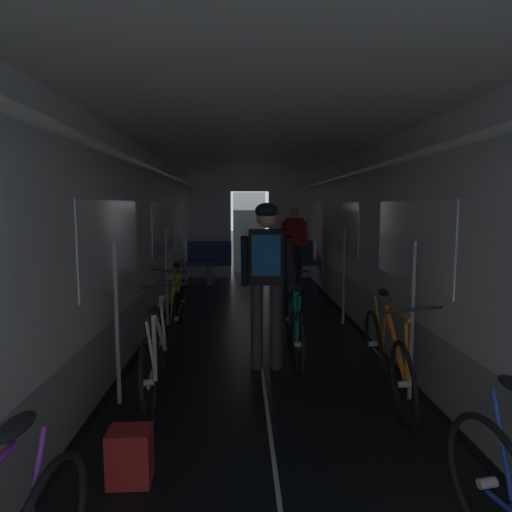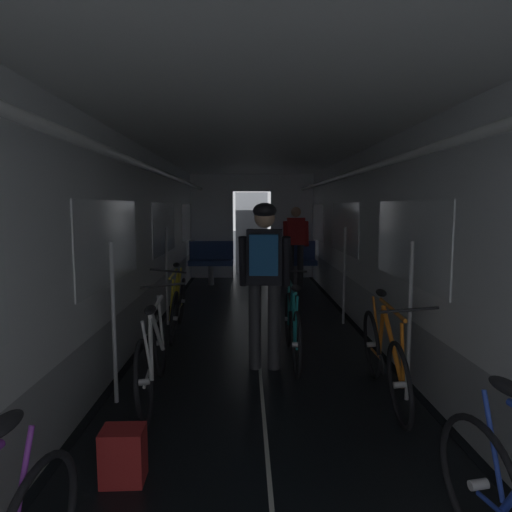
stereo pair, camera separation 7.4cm
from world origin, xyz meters
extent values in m
cube|color=black|center=(-1.41, 3.25, 0.00)|extent=(0.08, 11.50, 0.01)
cube|color=black|center=(1.41, 3.25, 0.00)|extent=(0.08, 11.50, 0.01)
cube|color=beige|center=(0.00, 3.25, 0.00)|extent=(0.03, 11.27, 0.00)
cube|color=#9EA0A5|center=(-1.51, 3.25, 0.30)|extent=(0.12, 11.50, 0.60)
cube|color=white|center=(-1.51, 3.25, 1.53)|extent=(0.12, 11.50, 1.85)
cube|color=white|center=(-1.45, 2.67, 1.35)|extent=(0.02, 1.90, 0.80)
cube|color=white|center=(-1.45, 5.55, 1.35)|extent=(0.02, 1.90, 0.80)
cube|color=white|center=(-1.45, 8.42, 1.35)|extent=(0.02, 1.90, 0.80)
cube|color=yellow|center=(-1.45, 2.74, 1.35)|extent=(0.01, 0.20, 0.28)
cylinder|color=white|center=(-1.17, 3.25, 2.10)|extent=(0.07, 11.04, 0.07)
cylinder|color=#B7BABF|center=(-1.27, 2.10, 0.70)|extent=(0.04, 0.04, 1.40)
cylinder|color=#B7BABF|center=(-1.27, 4.70, 0.70)|extent=(0.04, 0.04, 1.40)
cube|color=#9EA0A5|center=(1.51, 3.25, 0.30)|extent=(0.12, 11.50, 0.60)
cube|color=white|center=(1.51, 3.25, 1.53)|extent=(0.12, 11.50, 1.85)
cube|color=white|center=(1.45, 2.67, 1.35)|extent=(0.02, 1.90, 0.80)
cube|color=white|center=(1.45, 5.55, 1.35)|extent=(0.02, 1.90, 0.80)
cube|color=white|center=(1.45, 8.42, 1.35)|extent=(0.02, 1.90, 0.80)
cube|color=yellow|center=(1.45, 3.43, 1.35)|extent=(0.01, 0.20, 0.28)
cylinder|color=white|center=(1.17, 3.25, 2.10)|extent=(0.07, 11.04, 0.07)
cylinder|color=#B7BABF|center=(1.27, 2.10, 0.70)|extent=(0.04, 0.04, 1.40)
cylinder|color=#B7BABF|center=(1.27, 4.70, 0.70)|extent=(0.04, 0.04, 1.40)
cube|color=white|center=(-0.95, 9.06, 1.23)|extent=(1.00, 0.12, 2.45)
cube|color=white|center=(0.95, 9.06, 1.23)|extent=(1.00, 0.12, 2.45)
cube|color=white|center=(0.00, 9.06, 2.25)|extent=(0.90, 0.12, 0.40)
cube|color=#4C4F54|center=(0.00, 9.76, 1.03)|extent=(0.81, 0.04, 2.05)
cube|color=white|center=(0.00, 3.25, 2.51)|extent=(3.14, 11.62, 0.12)
cylinder|color=gray|center=(-0.90, 8.00, 0.22)|extent=(0.12, 0.12, 0.44)
cube|color=#2D4784|center=(-0.90, 8.00, 0.49)|extent=(0.96, 0.44, 0.10)
cube|color=#2D4784|center=(-0.90, 8.19, 0.74)|extent=(0.96, 0.08, 0.40)
torus|color=gray|center=(-1.33, 8.22, 0.94)|extent=(0.14, 0.14, 0.02)
cylinder|color=gray|center=(0.90, 8.00, 0.22)|extent=(0.12, 0.12, 0.44)
cube|color=#2D4784|center=(0.90, 8.00, 0.49)|extent=(0.96, 0.44, 0.10)
cube|color=#2D4784|center=(0.90, 8.19, 0.74)|extent=(0.96, 0.08, 0.40)
torus|color=gray|center=(0.47, 8.22, 0.94)|extent=(0.14, 0.14, 0.02)
torus|color=black|center=(-1.07, 4.75, 0.33)|extent=(0.13, 0.67, 0.67)
cylinder|color=#B2B2B7|center=(-1.07, 4.75, 0.33)|extent=(0.10, 0.05, 0.06)
torus|color=black|center=(-1.03, 3.73, 0.33)|extent=(0.13, 0.67, 0.67)
cylinder|color=#B2B2B7|center=(-1.03, 3.73, 0.33)|extent=(0.10, 0.05, 0.06)
cylinder|color=yellow|center=(-1.06, 4.05, 0.55)|extent=(0.07, 0.54, 0.56)
cylinder|color=yellow|center=(-1.08, 4.46, 0.55)|extent=(0.10, 0.34, 0.55)
cylinder|color=yellow|center=(-1.10, 4.20, 0.82)|extent=(0.08, 0.82, 0.04)
cylinder|color=yellow|center=(-1.09, 4.68, 0.57)|extent=(0.07, 0.17, 0.49)
cylinder|color=yellow|center=(-1.06, 4.53, 0.31)|extent=(0.05, 0.45, 0.07)
cylinder|color=yellow|center=(-1.05, 3.76, 0.57)|extent=(0.08, 0.09, 0.49)
cylinder|color=black|center=(-1.05, 4.30, 0.29)|extent=(0.04, 0.17, 0.17)
ellipsoid|color=black|center=(-1.12, 4.63, 0.88)|extent=(0.11, 0.24, 0.07)
cylinder|color=black|center=(-1.08, 3.74, 0.92)|extent=(0.44, 0.04, 0.07)
torus|color=black|center=(1.00, 0.37, 0.33)|extent=(0.15, 0.67, 0.67)
cylinder|color=#B2B2B7|center=(1.00, 0.37, 0.33)|extent=(0.10, 0.06, 0.06)
cylinder|color=#2342B7|center=(1.02, 0.30, 0.58)|extent=(0.07, 0.16, 0.49)
cylinder|color=purple|center=(-1.03, -0.01, 0.58)|extent=(0.07, 0.16, 0.49)
ellipsoid|color=black|center=(-1.05, -0.05, 0.88)|extent=(0.11, 0.25, 0.07)
torus|color=black|center=(1.10, 2.63, 0.33)|extent=(0.14, 0.68, 0.67)
cylinder|color=#B2B2B7|center=(1.10, 2.63, 0.33)|extent=(0.10, 0.06, 0.06)
torus|color=black|center=(1.03, 1.62, 0.33)|extent=(0.14, 0.68, 0.67)
cylinder|color=#B2B2B7|center=(1.03, 1.62, 0.33)|extent=(0.10, 0.06, 0.06)
cylinder|color=orange|center=(1.07, 1.93, 0.55)|extent=(0.06, 0.54, 0.56)
cylinder|color=orange|center=(1.10, 2.34, 0.55)|extent=(0.11, 0.34, 0.55)
cylinder|color=orange|center=(1.11, 2.08, 0.82)|extent=(0.09, 0.82, 0.04)
cylinder|color=orange|center=(1.12, 2.56, 0.58)|extent=(0.06, 0.17, 0.49)
cylinder|color=orange|center=(1.08, 2.41, 0.31)|extent=(0.06, 0.45, 0.07)
cylinder|color=orange|center=(1.06, 1.64, 0.58)|extent=(0.08, 0.09, 0.49)
cylinder|color=black|center=(1.07, 2.18, 0.29)|extent=(0.04, 0.17, 0.17)
ellipsoid|color=black|center=(1.14, 2.51, 0.88)|extent=(0.11, 0.25, 0.07)
cylinder|color=black|center=(1.09, 1.62, 0.92)|extent=(0.44, 0.05, 0.06)
torus|color=black|center=(-0.94, 1.71, 0.33)|extent=(0.14, 0.67, 0.67)
cylinder|color=#B2B2B7|center=(-0.94, 1.71, 0.33)|extent=(0.10, 0.06, 0.06)
torus|color=black|center=(-1.01, 2.73, 0.33)|extent=(0.14, 0.67, 0.67)
cylinder|color=#B2B2B7|center=(-1.01, 2.73, 0.33)|extent=(0.10, 0.06, 0.06)
cylinder|color=silver|center=(-0.97, 2.42, 0.55)|extent=(0.05, 0.54, 0.56)
cylinder|color=silver|center=(-0.94, 2.01, 0.55)|extent=(0.10, 0.34, 0.55)
cylinder|color=silver|center=(-0.94, 2.26, 0.82)|extent=(0.10, 0.82, 0.04)
cylinder|color=silver|center=(-0.92, 1.78, 0.58)|extent=(0.06, 0.17, 0.49)
cylinder|color=silver|center=(-0.96, 1.94, 0.31)|extent=(0.06, 0.45, 0.07)
cylinder|color=silver|center=(-0.99, 2.70, 0.58)|extent=(0.07, 0.09, 0.49)
cylinder|color=black|center=(-0.98, 2.16, 0.29)|extent=(0.04, 0.17, 0.17)
ellipsoid|color=black|center=(-0.90, 1.84, 0.88)|extent=(0.11, 0.25, 0.07)
cylinder|color=black|center=(-0.96, 2.72, 0.92)|extent=(0.44, 0.06, 0.06)
cylinder|color=#2D2D33|center=(-0.05, 2.91, 0.45)|extent=(0.13, 0.13, 0.90)
cylinder|color=#2D2D33|center=(0.15, 2.89, 0.45)|extent=(0.13, 0.13, 0.90)
cube|color=black|center=(0.05, 2.90, 1.18)|extent=(0.38, 0.25, 0.56)
cylinder|color=black|center=(-0.17, 2.94, 1.13)|extent=(0.11, 0.20, 0.53)
cylinder|color=black|center=(0.27, 2.90, 1.13)|extent=(0.11, 0.20, 0.53)
sphere|color=tan|center=(0.05, 2.90, 1.58)|extent=(0.21, 0.21, 0.21)
ellipsoid|color=black|center=(0.05, 2.90, 1.65)|extent=(0.26, 0.30, 0.16)
cube|color=#1E5693|center=(0.03, 2.73, 1.22)|extent=(0.29, 0.18, 0.40)
torus|color=black|center=(0.36, 2.64, 0.33)|extent=(0.05, 0.67, 0.67)
cylinder|color=#B2B2B7|center=(0.36, 2.64, 0.33)|extent=(0.09, 0.05, 0.05)
torus|color=black|center=(0.37, 3.66, 0.33)|extent=(0.05, 0.67, 0.67)
cylinder|color=#B2B2B7|center=(0.37, 3.66, 0.33)|extent=(0.09, 0.05, 0.05)
cylinder|color=teal|center=(0.37, 3.35, 0.55)|extent=(0.04, 0.54, 0.56)
cylinder|color=teal|center=(0.36, 2.94, 0.55)|extent=(0.04, 0.34, 0.55)
cylinder|color=teal|center=(0.36, 3.19, 0.82)|extent=(0.05, 0.82, 0.03)
cylinder|color=teal|center=(0.36, 2.71, 0.58)|extent=(0.03, 0.16, 0.49)
cylinder|color=teal|center=(0.36, 2.87, 0.31)|extent=(0.03, 0.45, 0.07)
cylinder|color=teal|center=(0.37, 3.63, 0.58)|extent=(0.03, 0.09, 0.49)
cylinder|color=black|center=(0.37, 3.09, 0.29)|extent=(0.02, 0.17, 0.17)
ellipsoid|color=black|center=(0.36, 2.76, 0.88)|extent=(0.09, 0.24, 0.06)
cylinder|color=black|center=(0.37, 3.65, 0.92)|extent=(0.44, 0.03, 0.03)
cylinder|color=#2D2D33|center=(1.00, 7.70, 0.45)|extent=(0.13, 0.13, 0.90)
cylinder|color=#2D2D33|center=(0.80, 7.70, 0.45)|extent=(0.13, 0.13, 0.90)
cube|color=red|center=(0.90, 7.70, 1.18)|extent=(0.36, 0.22, 0.56)
cylinder|color=red|center=(1.12, 7.68, 1.13)|extent=(0.09, 0.20, 0.53)
cylinder|color=red|center=(0.68, 7.68, 1.13)|extent=(0.09, 0.20, 0.53)
sphere|color=tan|center=(0.90, 7.70, 1.58)|extent=(0.21, 0.21, 0.21)
cube|color=maroon|center=(-0.90, 0.96, 0.17)|extent=(0.26, 0.21, 0.34)
camera|label=1|loc=(-0.22, -1.68, 1.69)|focal=31.66mm
camera|label=2|loc=(-0.14, -1.68, 1.69)|focal=31.66mm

